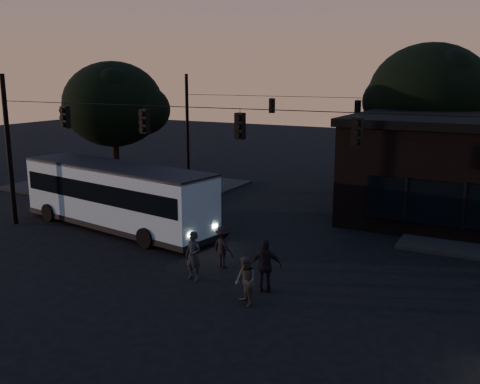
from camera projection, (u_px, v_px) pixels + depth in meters
The scene contains 11 objects.
ground at pixel (184, 302), 17.91m from camera, with size 120.00×120.00×0.00m, color black.
sidewalk_far_left at pixel (127, 185), 36.38m from camera, with size 14.00×10.00×0.15m, color black.
tree_behind at pixel (429, 95), 33.72m from camera, with size 7.60×7.60×9.43m.
tree_left at pixel (113, 104), 34.33m from camera, with size 6.40×6.40×8.30m.
signal_rig_near at pixel (240, 155), 20.40m from camera, with size 26.24×0.30×7.50m.
signal_rig_far at pixel (357, 126), 34.25m from camera, with size 26.24×0.30×7.50m.
bus at pixel (116, 193), 26.07m from camera, with size 11.56×4.40×3.18m.
pedestrian_a at pixel (193, 256), 19.67m from camera, with size 0.68×0.44×1.85m, color black.
pedestrian_b at pixel (246, 281), 17.52m from camera, with size 0.81×0.63×1.66m, color #32332E.
pedestrian_c at pixel (266, 266), 18.54m from camera, with size 1.12×0.47×1.92m, color black.
pedestrian_d at pixel (223, 247), 20.98m from camera, with size 1.08×0.62×1.67m, color black.
Camera 1 is at (9.48, -13.86, 7.47)m, focal length 40.00 mm.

